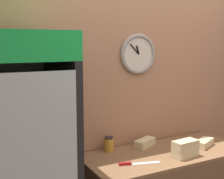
{
  "coord_description": "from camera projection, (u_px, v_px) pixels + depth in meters",
  "views": [
    {
      "loc": [
        -1.66,
        -1.24,
        1.88
      ],
      "look_at": [
        -0.54,
        0.88,
        1.52
      ],
      "focal_mm": 50.0,
      "sensor_mm": 36.0,
      "label": 1
    }
  ],
  "objects": [
    {
      "name": "condiment_jar",
      "position": [
        109.0,
        144.0,
        2.76
      ],
      "size": [
        0.09,
        0.09,
        0.13
      ],
      "color": "gold",
      "rests_on": "prep_counter"
    },
    {
      "name": "chefs_knife",
      "position": [
        134.0,
        163.0,
        2.47
      ],
      "size": [
        0.34,
        0.13,
        0.02
      ],
      "color": "silver",
      "rests_on": "prep_counter"
    },
    {
      "name": "beverage_cooler",
      "position": [
        19.0,
        162.0,
        2.15
      ],
      "size": [
        0.63,
        0.73,
        1.95
      ],
      "color": "black",
      "rests_on": "ground_plane"
    },
    {
      "name": "sandwich_stack_bottom",
      "position": [
        185.0,
        153.0,
        2.63
      ],
      "size": [
        0.24,
        0.14,
        0.07
      ],
      "color": "beige",
      "rests_on": "prep_counter"
    },
    {
      "name": "sandwich_flat_right",
      "position": [
        145.0,
        143.0,
        2.9
      ],
      "size": [
        0.25,
        0.18,
        0.07
      ],
      "color": "beige",
      "rests_on": "prep_counter"
    },
    {
      "name": "sandwich_flat_left",
      "position": [
        204.0,
        143.0,
        2.89
      ],
      "size": [
        0.25,
        0.19,
        0.07
      ],
      "color": "beige",
      "rests_on": "prep_counter"
    },
    {
      "name": "sandwich_stack_middle",
      "position": [
        185.0,
        145.0,
        2.62
      ],
      "size": [
        0.23,
        0.13,
        0.07
      ],
      "color": "beige",
      "rests_on": "sandwich_stack_bottom"
    },
    {
      "name": "wall_back",
      "position": [
        144.0,
        97.0,
        3.01
      ],
      "size": [
        5.2,
        0.09,
        2.7
      ],
      "color": "#AD7A5B",
      "rests_on": "ground_plane"
    }
  ]
}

